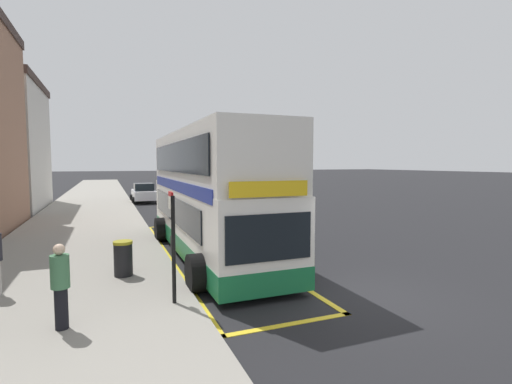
% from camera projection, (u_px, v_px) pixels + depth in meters
% --- Properties ---
extents(ground_plane, '(260.00, 260.00, 0.00)m').
position_uv_depth(ground_plane, '(168.00, 195.00, 38.78)').
color(ground_plane, black).
extents(pavement_near, '(6.00, 76.00, 0.14)m').
position_uv_depth(pavement_near, '(95.00, 197.00, 36.17)').
color(pavement_near, gray).
rests_on(pavement_near, ground).
extents(double_decker_bus, '(3.16, 10.71, 4.40)m').
position_uv_depth(double_decker_bus, '(209.00, 198.00, 13.41)').
color(double_decker_bus, white).
rests_on(double_decker_bus, ground).
extents(bus_bay_markings, '(3.00, 13.20, 0.01)m').
position_uv_depth(bus_bay_markings, '(208.00, 253.00, 13.64)').
color(bus_bay_markings, yellow).
rests_on(bus_bay_markings, ground).
extents(bus_stop_sign, '(0.09, 0.51, 2.51)m').
position_uv_depth(bus_stop_sign, '(173.00, 237.00, 8.40)').
color(bus_stop_sign, black).
rests_on(bus_stop_sign, pavement_near).
extents(parked_car_white_across, '(2.09, 4.20, 1.62)m').
position_uv_depth(parked_car_white_across, '(144.00, 193.00, 31.42)').
color(parked_car_white_across, silver).
rests_on(parked_car_white_across, ground).
extents(parked_car_navy_kerbside, '(2.09, 4.20, 1.62)m').
position_uv_depth(parked_car_navy_kerbside, '(215.00, 192.00, 32.47)').
color(parked_car_navy_kerbside, navy).
rests_on(parked_car_navy_kerbside, ground).
extents(pedestrian_further_back, '(0.34, 0.34, 1.65)m').
position_uv_depth(pedestrian_further_back, '(60.00, 283.00, 7.04)').
color(pedestrian_further_back, black).
rests_on(pedestrian_further_back, pavement_near).
extents(litter_bin, '(0.53, 0.53, 0.99)m').
position_uv_depth(litter_bin, '(123.00, 258.00, 10.44)').
color(litter_bin, black).
rests_on(litter_bin, pavement_near).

